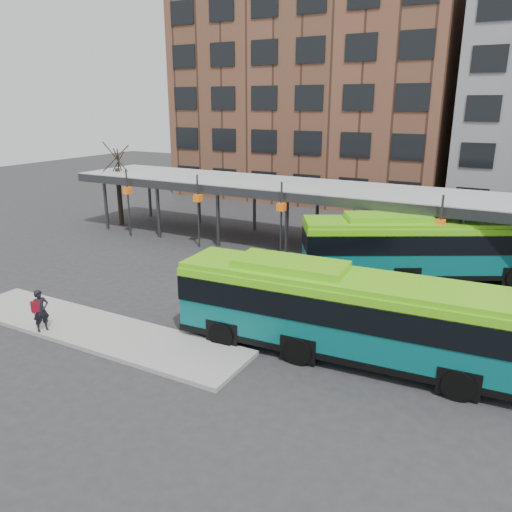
{
  "coord_description": "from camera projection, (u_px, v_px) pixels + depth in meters",
  "views": [
    {
      "loc": [
        9.56,
        -16.55,
        9.24
      ],
      "look_at": [
        -1.94,
        4.6,
        1.8
      ],
      "focal_mm": 35.0,
      "sensor_mm": 36.0,
      "label": 1
    }
  ],
  "objects": [
    {
      "name": "pedestrian",
      "position": [
        41.0,
        310.0,
        20.42
      ],
      "size": [
        0.62,
        0.76,
        1.78
      ],
      "rotation": [
        0.0,
        0.0,
        1.21
      ],
      "color": "black",
      "rests_on": "boarding_island"
    },
    {
      "name": "canopy",
      "position": [
        347.0,
        193.0,
        30.65
      ],
      "size": [
        40.0,
        6.53,
        4.8
      ],
      "color": "#999B9E",
      "rests_on": "ground"
    },
    {
      "name": "building_brick",
      "position": [
        317.0,
        83.0,
        49.15
      ],
      "size": [
        26.0,
        14.0,
        22.0
      ],
      "primitive_type": "cube",
      "color": "brown",
      "rests_on": "ground"
    },
    {
      "name": "boarding_island",
      "position": [
        95.0,
        330.0,
        20.95
      ],
      "size": [
        14.0,
        3.0,
        0.18
      ],
      "primitive_type": "cube",
      "color": "gray",
      "rests_on": "ground"
    },
    {
      "name": "ground",
      "position": [
        244.0,
        332.0,
        20.98
      ],
      "size": [
        120.0,
        120.0,
        0.0
      ],
      "primitive_type": "plane",
      "color": "#28282B",
      "rests_on": "ground"
    },
    {
      "name": "bus_front",
      "position": [
        342.0,
        311.0,
        18.5
      ],
      "size": [
        12.88,
        3.49,
        3.51
      ],
      "rotation": [
        0.0,
        0.0,
        0.06
      ],
      "color": "#085B5C",
      "rests_on": "ground"
    },
    {
      "name": "bus_rear",
      "position": [
        425.0,
        246.0,
        26.69
      ],
      "size": [
        12.78,
        8.77,
        3.61
      ],
      "rotation": [
        0.0,
        0.0,
        0.51
      ],
      "color": "#085B5C",
      "rests_on": "ground"
    },
    {
      "name": "tree",
      "position": [
        119.0,
        194.0,
        38.55
      ],
      "size": [
        1.64,
        1.64,
        5.6
      ],
      "color": "black",
      "rests_on": "ground"
    }
  ]
}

